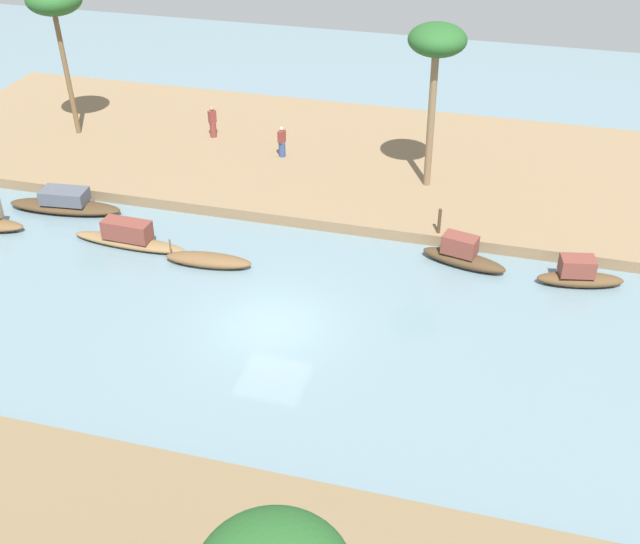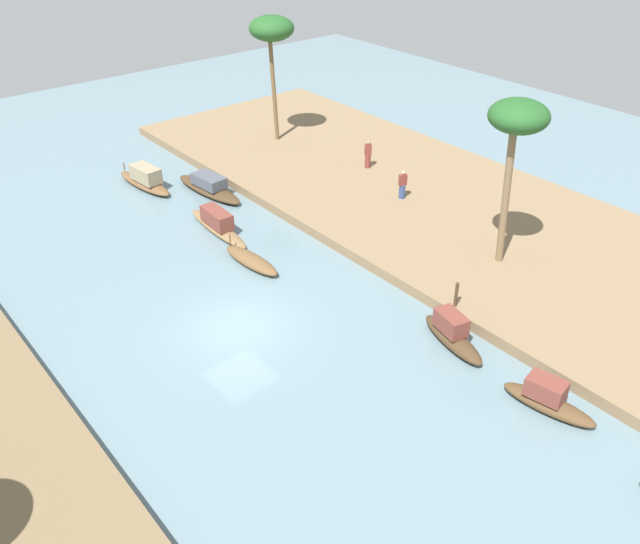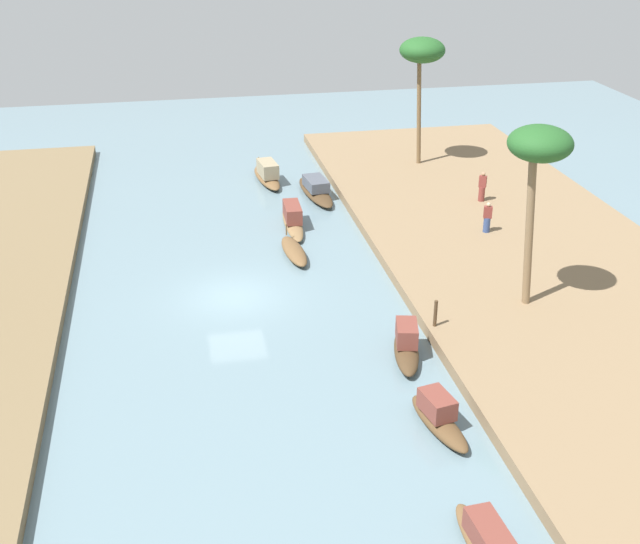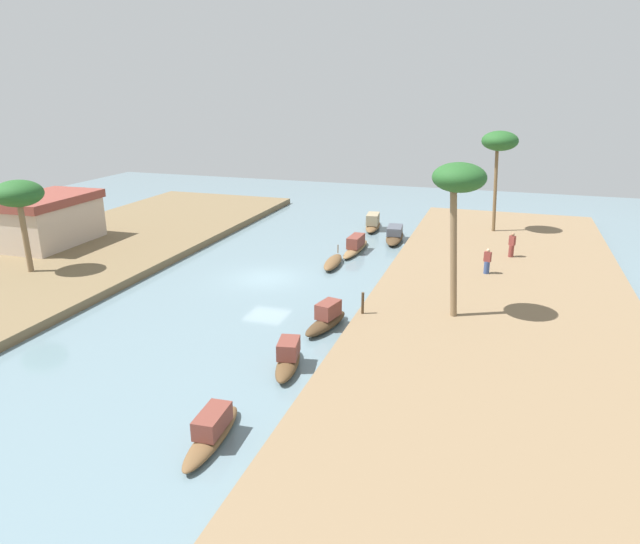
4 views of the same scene
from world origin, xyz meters
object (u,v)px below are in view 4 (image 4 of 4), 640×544
(palm_tree_right_tall, at_px, (18,195))
(sampan_foreground, at_px, (327,319))
(sampan_downstream_large, at_px, (288,358))
(person_by_mooring, at_px, (487,262))
(riverside_building, at_px, (48,219))
(person_on_near_bank, at_px, (512,246))
(sampan_upstream_small, at_px, (333,262))
(sampan_open_hull, at_px, (356,246))
(mooring_post, at_px, (363,303))
(palm_tree_left_far, at_px, (500,143))
(palm_tree_left_near, at_px, (459,183))
(sampan_with_tall_canopy, at_px, (373,223))
(sampan_with_red_awning, at_px, (212,431))
(sampan_midstream, at_px, (395,235))

(palm_tree_right_tall, bearing_deg, sampan_foreground, -94.36)
(sampan_foreground, bearing_deg, sampan_downstream_large, -170.41)
(person_by_mooring, bearing_deg, riverside_building, 23.47)
(sampan_foreground, height_order, person_on_near_bank, person_on_near_bank)
(sampan_upstream_small, relative_size, sampan_open_hull, 0.70)
(sampan_downstream_large, xyz_separation_m, mooring_post, (5.70, -1.77, 0.60))
(mooring_post, bearing_deg, sampan_downstream_large, 162.71)
(sampan_open_hull, relative_size, person_by_mooring, 3.30)
(mooring_post, xyz_separation_m, palm_tree_left_far, (19.89, -5.46, 6.23))
(sampan_downstream_large, bearing_deg, person_on_near_bank, -36.56)
(sampan_open_hull, relative_size, mooring_post, 4.62)
(sampan_open_hull, height_order, palm_tree_left_near, palm_tree_left_near)
(sampan_upstream_small, height_order, palm_tree_left_near, palm_tree_left_near)
(sampan_upstream_small, xyz_separation_m, riverside_building, (-2.68, 20.45, 2.03))
(sampan_upstream_small, bearing_deg, sampan_with_tall_canopy, -5.26)
(person_by_mooring, bearing_deg, sampan_upstream_small, 18.14)
(sampan_with_red_awning, xyz_separation_m, person_on_near_bank, (24.13, -9.26, 0.82))
(riverside_building, bearing_deg, mooring_post, -105.15)
(mooring_post, relative_size, palm_tree_left_far, 0.15)
(sampan_upstream_small, xyz_separation_m, sampan_with_red_awning, (-20.00, -1.88, 0.15))
(person_on_near_bank, bearing_deg, sampan_midstream, -169.93)
(sampan_with_tall_canopy, relative_size, sampan_with_red_awning, 1.19)
(sampan_downstream_large, relative_size, palm_tree_left_far, 0.45)
(sampan_open_hull, relative_size, sampan_with_red_awning, 1.31)
(person_by_mooring, relative_size, riverside_building, 0.21)
(person_on_near_bank, distance_m, palm_tree_left_far, 9.46)
(sampan_foreground, bearing_deg, sampan_with_tall_canopy, 19.82)
(person_by_mooring, bearing_deg, sampan_foreground, 72.60)
(palm_tree_left_near, distance_m, riverside_building, 29.54)
(sampan_open_hull, bearing_deg, mooring_post, -161.50)
(sampan_upstream_small, relative_size, sampan_with_red_awning, 0.92)
(riverside_building, bearing_deg, sampan_with_red_awning, -129.31)
(sampan_with_tall_canopy, bearing_deg, sampan_midstream, -147.34)
(mooring_post, bearing_deg, person_on_near_bank, -28.58)
(mooring_post, bearing_deg, sampan_with_tall_canopy, 11.57)
(sampan_upstream_small, distance_m, sampan_open_hull, 3.81)
(sampan_foreground, relative_size, riverside_building, 0.49)
(sampan_open_hull, distance_m, palm_tree_left_far, 13.61)
(sampan_foreground, bearing_deg, person_by_mooring, -22.97)
(sampan_midstream, distance_m, mooring_post, 16.66)
(sampan_with_red_awning, bearing_deg, person_on_near_bank, -24.69)
(sampan_open_hull, xyz_separation_m, mooring_post, (-12.43, -3.62, 0.62))
(sampan_with_tall_canopy, bearing_deg, sampan_open_hull, 176.47)
(riverside_building, bearing_deg, sampan_foreground, -108.73)
(sampan_upstream_small, xyz_separation_m, palm_tree_left_far, (11.24, -9.64, 7.04))
(sampan_with_tall_canopy, distance_m, person_by_mooring, 14.54)
(sampan_open_hull, height_order, palm_tree_left_far, palm_tree_left_far)
(sampan_foreground, bearing_deg, sampan_upstream_small, 28.11)
(sampan_with_tall_canopy, height_order, riverside_building, riverside_building)
(sampan_downstream_large, relative_size, palm_tree_left_near, 0.46)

